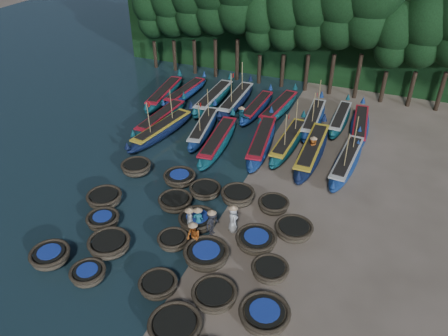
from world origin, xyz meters
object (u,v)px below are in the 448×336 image
at_px(long_boat_1, 161,118).
at_px(long_boat_5, 262,141).
at_px(long_boat_10, 185,92).
at_px(long_boat_14, 279,108).
at_px(long_boat_3, 204,128).
at_px(coracle_23, 238,196).
at_px(coracle_5, 50,256).
at_px(coracle_20, 136,167).
at_px(long_boat_12, 236,100).
at_px(fisherman_2, 193,236).
at_px(coracle_8, 214,295).
at_px(fisherman_0, 233,218).
at_px(coracle_14, 270,270).
at_px(coracle_10, 103,220).
at_px(coracle_16, 175,202).
at_px(coracle_7, 158,285).
at_px(coracle_9, 264,315).
at_px(coracle_13, 206,255).
at_px(fisherman_4, 190,220).
at_px(coracle_11, 109,244).
at_px(coracle_12, 173,240).
at_px(coracle_24, 274,205).
at_px(coracle_18, 256,240).
at_px(long_boat_17, 360,126).
at_px(coracle_15, 105,198).
at_px(long_boat_16, 340,119).
at_px(long_boat_15, 313,119).
at_px(fisherman_6, 313,147).
at_px(coracle_19, 294,230).
at_px(long_boat_8, 347,161).
at_px(fisherman_5, 241,116).
at_px(long_boat_6, 289,141).
at_px(long_boat_7, 312,150).
at_px(long_boat_13, 257,107).
at_px(coracle_3, 175,327).
at_px(coracle_17, 198,220).
at_px(fisherman_3, 212,222).
at_px(long_boat_9, 165,94).
at_px(coracle_22, 205,190).
at_px(long_boat_4, 218,141).
at_px(long_boat_11, 214,98).

xyz_separation_m(long_boat_1, long_boat_5, (8.72, -0.52, 0.05)).
distance_m(long_boat_10, long_boat_14, 8.78).
bearing_deg(long_boat_10, long_boat_3, -47.94).
bearing_deg(coracle_23, long_boat_3, 127.77).
xyz_separation_m(coracle_5, coracle_20, (-0.35, 8.79, 0.03)).
bearing_deg(long_boat_12, fisherman_2, -77.66).
xyz_separation_m(coracle_8, fisherman_0, (-1.02, 4.95, 0.48)).
bearing_deg(coracle_14, coracle_20, 153.97).
relative_size(coracle_10, coracle_16, 0.96).
height_order(coracle_7, coracle_8, coracle_8).
xyz_separation_m(coracle_9, coracle_13, (-3.91, 2.44, 0.00)).
relative_size(fisherman_0, fisherman_4, 1.03).
bearing_deg(coracle_11, long_boat_1, 108.62).
xyz_separation_m(coracle_12, long_boat_12, (-3.23, 17.81, 0.19)).
bearing_deg(coracle_24, coracle_18, -89.17).
bearing_deg(long_boat_17, long_boat_3, -161.01).
relative_size(coracle_15, long_boat_16, 0.34).
xyz_separation_m(long_boat_15, fisherman_6, (1.05, -5.10, 0.34)).
bearing_deg(coracle_19, long_boat_8, 79.06).
bearing_deg(coracle_13, fisherman_5, 103.76).
distance_m(coracle_23, fisherman_2, 4.80).
bearing_deg(long_boat_6, coracle_19, -70.92).
height_order(coracle_5, coracle_7, coracle_5).
relative_size(long_boat_6, long_boat_7, 0.89).
relative_size(coracle_7, coracle_9, 0.94).
height_order(coracle_13, long_boat_13, long_boat_13).
bearing_deg(coracle_23, coracle_3, -85.11).
distance_m(coracle_16, coracle_17, 2.23).
height_order(coracle_20, long_boat_10, long_boat_10).
bearing_deg(fisherman_3, fisherman_5, 27.41).
bearing_deg(long_boat_9, long_boat_14, -0.86).
distance_m(coracle_22, long_boat_9, 15.11).
bearing_deg(long_boat_4, long_boat_13, 77.98).
xyz_separation_m(long_boat_1, long_boat_15, (11.41, 4.58, 0.01)).
bearing_deg(long_boat_13, coracle_3, -78.73).
distance_m(long_boat_7, fisherman_2, 12.17).
xyz_separation_m(coracle_9, fisherman_5, (-7.56, 17.35, 0.37)).
bearing_deg(coracle_19, long_boat_9, 139.18).
distance_m(coracle_13, long_boat_11, 19.32).
bearing_deg(coracle_15, long_boat_5, 56.37).
xyz_separation_m(coracle_10, coracle_18, (8.55, 1.75, -0.01)).
distance_m(coracle_11, long_boat_12, 19.43).
xyz_separation_m(coracle_16, long_boat_3, (-2.31, 9.12, 0.10)).
bearing_deg(long_boat_13, fisherman_4, -83.06).
bearing_deg(fisherman_6, coracle_23, -20.87).
height_order(coracle_12, fisherman_0, fisherman_0).
bearing_deg(fisherman_6, coracle_17, -20.86).
relative_size(coracle_9, coracle_12, 1.36).
bearing_deg(coracle_19, long_boat_12, 121.82).
relative_size(coracle_12, coracle_18, 0.67).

